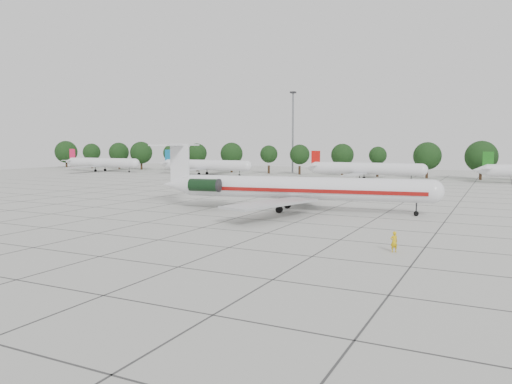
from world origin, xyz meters
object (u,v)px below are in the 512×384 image
main_airliner (288,187)px  bg_airliner_c (365,169)px  bg_airliner_b (205,165)px  floodlight_mast (293,127)px  ground_crew (394,242)px  bg_airliner_a (102,163)px

main_airliner → bg_airliner_c: size_ratio=1.41×
bg_airliner_b → floodlight_mast: 31.17m
bg_airliner_b → ground_crew: bearing=-49.0°
bg_airliner_a → bg_airliner_b: 40.20m
bg_airliner_c → floodlight_mast: size_ratio=1.11×
ground_crew → floodlight_mast: floodlight_mast is taller
bg_airliner_b → bg_airliner_c: bearing=1.0°
bg_airliner_a → bg_airliner_b: (40.20, -0.08, 0.00)m
main_airliner → floodlight_mast: (-33.17, 82.85, 10.97)m
bg_airliner_a → bg_airliner_c: (87.41, 0.73, 0.00)m
main_airliner → bg_airliner_b: (-51.77, 60.56, -0.40)m
bg_airliner_c → ground_crew: bearing=-74.2°
floodlight_mast → ground_crew: bearing=-63.4°
main_airliner → bg_airliner_a: bearing=137.2°
ground_crew → floodlight_mast: bearing=-102.8°
main_airliner → bg_airliner_b: main_airliner is taller
main_airliner → bg_airliner_b: size_ratio=1.41×
bg_airliner_a → floodlight_mast: (58.79, 22.21, 11.37)m
floodlight_mast → bg_airliner_b: bearing=-129.8°
ground_crew → bg_airliner_c: size_ratio=0.07×
main_airliner → ground_crew: size_ratio=21.40×
main_airliner → ground_crew: bearing=-57.0°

